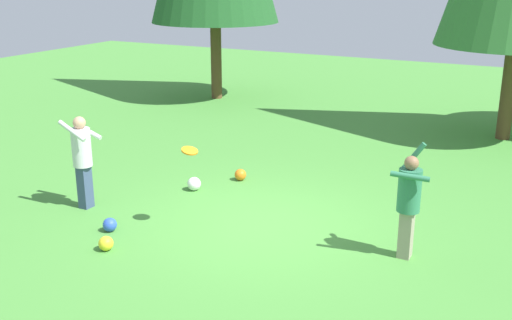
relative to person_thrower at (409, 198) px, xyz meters
The scene contains 8 objects.
ground_plane 2.66m from the person_thrower, behind, with size 40.00×40.00×0.00m, color #478C38.
person_thrower is the anchor object (origin of this frame).
person_catcher 5.68m from the person_thrower, behind, with size 0.58×0.49×1.69m.
frisbee 3.48m from the person_thrower, 169.78° to the right, with size 0.33×0.34×0.10m.
ball_orange 4.39m from the person_thrower, 153.73° to the left, with size 0.24×0.24×0.24m, color orange.
ball_yellow 4.63m from the person_thrower, 155.38° to the right, with size 0.23×0.23×0.23m, color yellow.
ball_white 4.57m from the person_thrower, 167.43° to the left, with size 0.27×0.27×0.27m, color white.
ball_blue 4.82m from the person_thrower, 163.99° to the right, with size 0.23×0.23×0.23m, color blue.
Camera 1 is at (4.37, -8.57, 4.19)m, focal length 43.21 mm.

